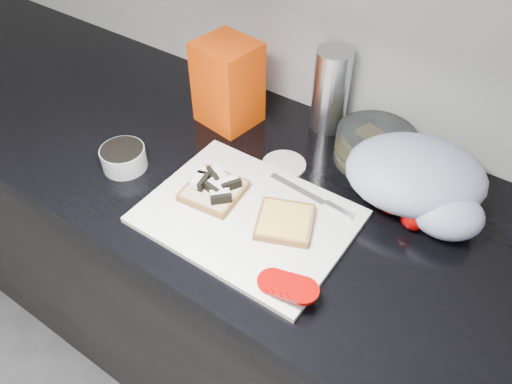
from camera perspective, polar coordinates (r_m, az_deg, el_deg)
base_cabinet at (r=1.41m, az=3.67°, el=-14.21°), size 3.50×0.60×0.86m
countertop at (r=1.06m, az=4.76°, el=-1.35°), size 3.50×0.64×0.04m
cutting_board at (r=0.99m, az=-0.99°, el=-2.81°), size 0.40×0.30×0.01m
bread_left at (r=1.03m, az=-4.80°, el=0.36°), size 0.13×0.13×0.04m
bread_right at (r=0.97m, az=3.32°, el=-3.42°), size 0.15×0.15×0.02m
tomato_slices at (r=0.87m, az=3.62°, el=-10.66°), size 0.13×0.08×0.02m
knife at (r=1.02m, az=7.41°, el=-0.99°), size 0.20×0.03×0.01m
seed_tub at (r=1.13m, az=-14.91°, el=3.90°), size 0.10×0.10×0.05m
tub_lid at (r=1.11m, az=3.21°, el=3.12°), size 0.11×0.11×0.01m
glass_bowl at (r=1.14m, az=13.38°, el=5.09°), size 0.17×0.17×0.07m
bread_bag at (r=1.19m, az=-3.22°, el=12.28°), size 0.15×0.14×0.20m
steel_canister at (r=1.18m, az=8.54°, el=11.41°), size 0.08×0.08×0.20m
grocery_bag at (r=1.04m, az=18.19°, el=1.33°), size 0.34×0.30×0.12m
whole_tomatoes at (r=1.03m, az=15.44°, el=-1.03°), size 0.15×0.09×0.05m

